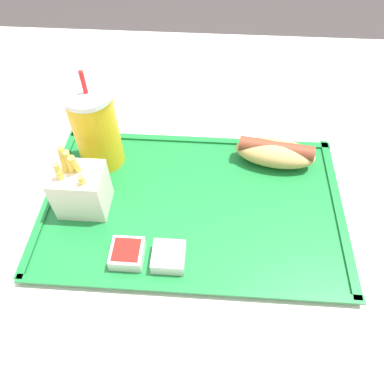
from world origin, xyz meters
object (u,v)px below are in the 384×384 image
(hot_dog_far, at_px, (275,152))
(sauce_cup_ketchup, at_px, (127,253))
(soda_cup, at_px, (96,129))
(fries_carton, at_px, (80,189))
(sauce_cup_mayo, at_px, (169,257))

(hot_dog_far, relative_size, sauce_cup_ketchup, 3.09)
(soda_cup, relative_size, fries_carton, 1.47)
(soda_cup, bearing_deg, fries_carton, -93.78)
(sauce_cup_mayo, bearing_deg, hot_dog_far, 51.54)
(soda_cup, distance_m, sauce_cup_mayo, 0.24)
(soda_cup, distance_m, sauce_cup_ketchup, 0.21)
(hot_dog_far, xyz_separation_m, fries_carton, (-0.30, -0.11, 0.02))
(soda_cup, xyz_separation_m, sauce_cup_ketchup, (0.07, -0.18, -0.06))
(hot_dog_far, distance_m, sauce_cup_ketchup, 0.29)
(sauce_cup_ketchup, bearing_deg, fries_carton, 133.33)
(hot_dog_far, xyz_separation_m, sauce_cup_ketchup, (-0.22, -0.20, -0.01))
(soda_cup, height_order, hot_dog_far, soda_cup)
(fries_carton, relative_size, sauce_cup_ketchup, 2.63)
(fries_carton, height_order, sauce_cup_ketchup, fries_carton)
(sauce_cup_mayo, bearing_deg, soda_cup, 125.42)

